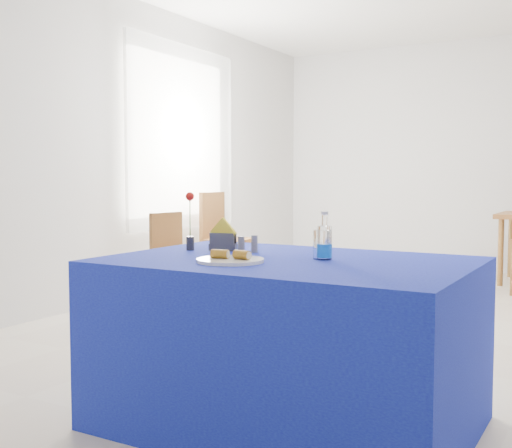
{
  "coord_description": "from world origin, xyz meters",
  "views": [
    {
      "loc": [
        1.52,
        -4.54,
        1.12
      ],
      "look_at": [
        0.11,
        -2.08,
        0.92
      ],
      "focal_mm": 45.0,
      "sensor_mm": 36.0,
      "label": 1
    }
  ],
  "objects": [
    {
      "name": "water_bottle",
      "position": [
        0.37,
        -1.92,
        0.83
      ],
      "size": [
        0.07,
        0.07,
        0.21
      ],
      "color": "white",
      "rests_on": "blue_table"
    },
    {
      "name": "floor",
      "position": [
        0.0,
        0.0,
        0.0
      ],
      "size": [
        7.0,
        7.0,
        0.0
      ],
      "primitive_type": "plane",
      "color": "beige",
      "rests_on": "ground"
    },
    {
      "name": "salt_shaker",
      "position": [
        -0.04,
        -1.84,
        0.8
      ],
      "size": [
        0.03,
        0.03,
        0.08
      ],
      "primitive_type": "cylinder",
      "color": "slate",
      "rests_on": "blue_table"
    },
    {
      "name": "chair_win_a",
      "position": [
        -1.85,
        -0.11,
        0.48
      ],
      "size": [
        0.42,
        0.42,
        0.83
      ],
      "rotation": [
        0.0,
        0.0,
        1.44
      ],
      "color": "brown",
      "rests_on": "floor"
    },
    {
      "name": "pepper_shaker",
      "position": [
        -0.06,
        -1.93,
        0.8
      ],
      "size": [
        0.03,
        0.03,
        0.08
      ],
      "primitive_type": "cylinder",
      "color": "slate",
      "rests_on": "blue_table"
    },
    {
      "name": "drinking_glass",
      "position": [
        0.35,
        -1.91,
        0.82
      ],
      "size": [
        0.06,
        0.06,
        0.13
      ],
      "primitive_type": "cylinder",
      "color": "white",
      "rests_on": "blue_table"
    },
    {
      "name": "chair_win_b",
      "position": [
        -2.1,
        1.03,
        0.57
      ],
      "size": [
        0.45,
        0.45,
        0.98
      ],
      "rotation": [
        0.0,
        0.0,
        1.6
      ],
      "color": "brown",
      "rests_on": "floor"
    },
    {
      "name": "banana_pieces",
      "position": [
        0.06,
        -2.21,
        0.79
      ],
      "size": [
        0.18,
        0.07,
        0.04
      ],
      "color": "gold",
      "rests_on": "plate"
    },
    {
      "name": "blue_table",
      "position": [
        0.22,
        -1.98,
        0.38
      ],
      "size": [
        1.6,
        1.1,
        0.76
      ],
      "color": "#0F1390",
      "rests_on": "floor"
    },
    {
      "name": "napkin_holder",
      "position": [
        -0.22,
        -1.84,
        0.81
      ],
      "size": [
        0.15,
        0.09,
        0.17
      ],
      "color": "#36353A",
      "rests_on": "blue_table"
    },
    {
      "name": "plate",
      "position": [
        0.05,
        -2.2,
        0.77
      ],
      "size": [
        0.29,
        0.29,
        0.01
      ],
      "primitive_type": "cylinder",
      "color": "silver",
      "rests_on": "blue_table"
    },
    {
      "name": "window_pane",
      "position": [
        -2.47,
        0.8,
        1.55
      ],
      "size": [
        0.04,
        1.5,
        1.6
      ],
      "primitive_type": "cube",
      "color": "white",
      "rests_on": "room_shell"
    },
    {
      "name": "curtain",
      "position": [
        -2.4,
        0.8,
        1.55
      ],
      "size": [
        0.04,
        1.75,
        1.85
      ],
      "primitive_type": "cube",
      "color": "white",
      "rests_on": "room_shell"
    },
    {
      "name": "room_shell",
      "position": [
        0.0,
        0.0,
        1.75
      ],
      "size": [
        7.0,
        7.0,
        7.0
      ],
      "color": "silver",
      "rests_on": "ground"
    },
    {
      "name": "rose_vase",
      "position": [
        -0.37,
        -1.91,
        0.9
      ],
      "size": [
        0.04,
        0.04,
        0.29
      ],
      "color": "#232328",
      "rests_on": "blue_table"
    }
  ]
}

